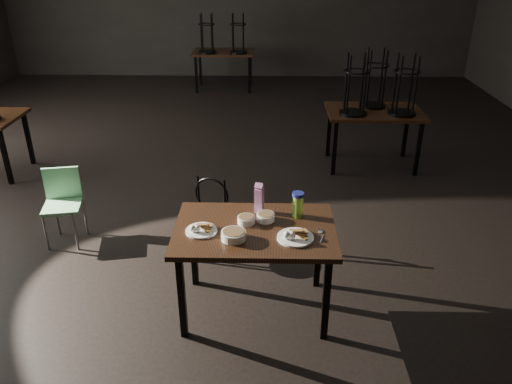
{
  "coord_description": "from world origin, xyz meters",
  "views": [
    {
      "loc": [
        0.61,
        -5.17,
        2.63
      ],
      "look_at": [
        0.53,
        -1.58,
        0.85
      ],
      "focal_mm": 35.0,
      "sensor_mm": 36.0,
      "label": 1
    }
  ],
  "objects_px": {
    "juice_carton": "(259,198)",
    "water_bottle": "(298,204)",
    "main_table": "(255,237)",
    "school_chair": "(63,199)",
    "bentwood_chair": "(208,212)"
  },
  "relations": [
    {
      "from": "juice_carton",
      "to": "water_bottle",
      "type": "xyz_separation_m",
      "value": [
        0.3,
        -0.07,
        -0.01
      ]
    },
    {
      "from": "bentwood_chair",
      "to": "main_table",
      "type": "bearing_deg",
      "value": -41.78
    },
    {
      "from": "water_bottle",
      "to": "bentwood_chair",
      "type": "height_order",
      "value": "water_bottle"
    },
    {
      "from": "main_table",
      "to": "water_bottle",
      "type": "relative_size",
      "value": 5.94
    },
    {
      "from": "juice_carton",
      "to": "water_bottle",
      "type": "relative_size",
      "value": 1.24
    },
    {
      "from": "juice_carton",
      "to": "water_bottle",
      "type": "bearing_deg",
      "value": -12.96
    },
    {
      "from": "water_bottle",
      "to": "school_chair",
      "type": "distance_m",
      "value": 2.39
    },
    {
      "from": "main_table",
      "to": "school_chair",
      "type": "relative_size",
      "value": 1.64
    },
    {
      "from": "main_table",
      "to": "bentwood_chair",
      "type": "height_order",
      "value": "main_table"
    },
    {
      "from": "bentwood_chair",
      "to": "school_chair",
      "type": "relative_size",
      "value": 1.02
    },
    {
      "from": "water_bottle",
      "to": "school_chair",
      "type": "bearing_deg",
      "value": 159.09
    },
    {
      "from": "juice_carton",
      "to": "bentwood_chair",
      "type": "bearing_deg",
      "value": 130.98
    },
    {
      "from": "main_table",
      "to": "juice_carton",
      "type": "xyz_separation_m",
      "value": [
        0.03,
        0.26,
        0.19
      ]
    },
    {
      "from": "water_bottle",
      "to": "bentwood_chair",
      "type": "distance_m",
      "value": 1.07
    },
    {
      "from": "juice_carton",
      "to": "bentwood_chair",
      "type": "height_order",
      "value": "juice_carton"
    }
  ]
}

